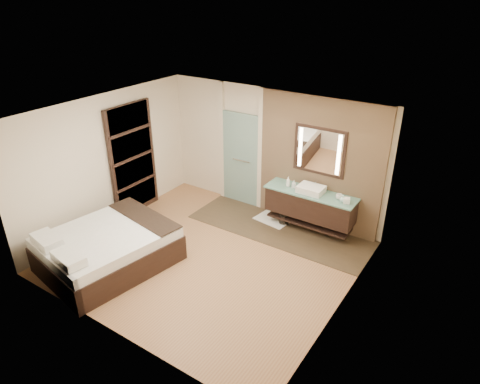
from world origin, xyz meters
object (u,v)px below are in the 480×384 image
Objects in this scene: mirror_unit at (319,151)px; waste_bin at (284,218)px; bed at (108,249)px; vanity at (310,205)px.

waste_bin is at bearing -149.81° from mirror_unit.
bed is (-2.46, -3.31, -1.31)m from mirror_unit.
vanity is at bearing 7.36° from waste_bin.
mirror_unit is 4.08× the size of waste_bin.
mirror_unit reaches higher than vanity.
bed is (-2.46, -3.08, -0.24)m from vanity.
vanity is 7.12× the size of waste_bin.
waste_bin is (-0.53, -0.31, -1.52)m from mirror_unit.
vanity is 3.95m from bed.
mirror_unit reaches higher than bed.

